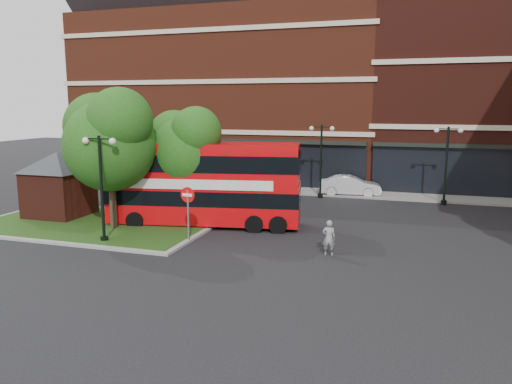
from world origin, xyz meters
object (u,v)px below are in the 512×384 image
(bus, at_px, (204,178))
(car_white, at_px, (350,186))
(car_silver, at_px, (238,179))
(woman, at_px, (329,238))

(bus, distance_m, car_white, 12.96)
(bus, bearing_deg, car_silver, 90.50)
(bus, distance_m, woman, 8.15)
(bus, height_order, woman, bus)
(woman, xyz_separation_m, car_silver, (-9.34, 14.53, -0.01))
(woman, height_order, car_white, woman)
(bus, relative_size, car_white, 2.41)
(bus, height_order, car_silver, bus)
(car_silver, xyz_separation_m, car_white, (8.40, 0.00, -0.06))
(bus, relative_size, car_silver, 2.31)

